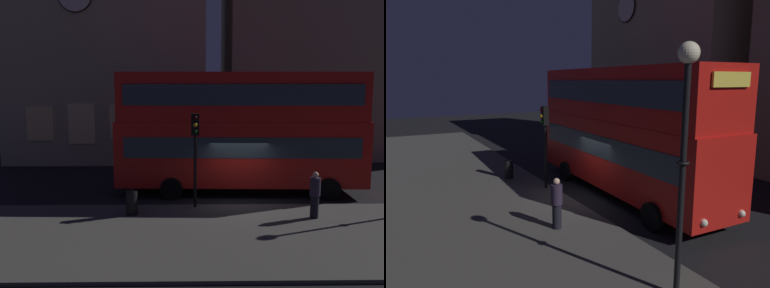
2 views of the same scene
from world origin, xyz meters
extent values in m
plane|color=black|center=(0.00, 0.00, 0.00)|extent=(80.00, 80.00, 0.00)
cube|color=#4C4944|center=(0.00, -4.19, 0.06)|extent=(44.00, 7.13, 0.12)
cube|color=tan|center=(-7.23, 12.06, 8.05)|extent=(12.34, 7.28, 16.10)
cube|color=#F2D18C|center=(-10.94, 8.39, 2.58)|extent=(1.58, 0.06, 2.01)
cube|color=#F9E09E|center=(-8.47, 8.39, 2.58)|extent=(1.58, 0.06, 2.39)
cube|color=#F9E09E|center=(-6.00, 8.39, 2.70)|extent=(1.58, 0.06, 1.99)
cube|color=#F2D18C|center=(-3.53, 8.39, 2.42)|extent=(1.58, 0.06, 1.88)
cube|color=tan|center=(7.84, 13.73, 8.52)|extent=(14.50, 8.82, 17.04)
cube|color=#F9E09E|center=(3.97, 9.29, 2.54)|extent=(2.47, 0.06, 2.38)
cube|color=#F9E09E|center=(7.84, 9.29, 2.29)|extent=(2.47, 0.06, 2.35)
cube|color=red|center=(0.18, 1.76, 1.93)|extent=(11.18, 2.92, 2.88)
cube|color=red|center=(0.18, 1.76, 4.44)|extent=(10.96, 2.86, 2.15)
cube|color=#2D3842|center=(0.18, 1.76, 2.29)|extent=(10.30, 2.95, 0.90)
cube|color=#2D3842|center=(0.18, 1.76, 4.55)|extent=(10.30, 2.95, 0.90)
cube|color=#F2D84C|center=(5.67, 1.57, 5.03)|extent=(0.13, 1.52, 0.44)
sphere|color=white|center=(5.78, 2.39, 0.83)|extent=(0.24, 0.24, 0.24)
sphere|color=white|center=(5.72, 0.75, 0.83)|extent=(0.24, 0.24, 0.24)
cylinder|color=black|center=(4.00, 2.95, 0.48)|extent=(0.97, 0.27, 0.97)
cylinder|color=black|center=(3.91, 0.32, 0.48)|extent=(0.97, 0.27, 0.97)
cylinder|color=black|center=(-2.82, 3.19, 0.48)|extent=(0.97, 0.27, 0.97)
cylinder|color=black|center=(-2.91, 0.56, 0.48)|extent=(0.97, 0.27, 0.97)
cylinder|color=black|center=(-1.92, -0.97, 1.57)|extent=(0.12, 0.12, 2.89)
cube|color=black|center=(-1.92, -0.97, 3.44)|extent=(0.32, 0.26, 0.85)
sphere|color=black|center=(-1.92, -1.11, 3.71)|extent=(0.17, 0.17, 0.17)
sphere|color=orange|center=(-1.92, -1.11, 3.44)|extent=(0.17, 0.17, 0.17)
sphere|color=black|center=(-1.92, -1.11, 3.17)|extent=(0.17, 0.17, 0.17)
cylinder|color=black|center=(2.44, -2.52, 0.54)|extent=(0.31, 0.31, 0.84)
cylinder|color=#2D2338|center=(2.44, -2.52, 1.30)|extent=(0.39, 0.39, 0.67)
sphere|color=beige|center=(2.44, -2.52, 1.74)|extent=(0.22, 0.22, 0.22)
cylinder|color=black|center=(-4.34, -1.93, 0.57)|extent=(0.45, 0.45, 0.90)
camera|label=1|loc=(-2.34, -18.61, 5.17)|focal=42.40mm
camera|label=2|loc=(12.63, -7.40, 5.02)|focal=33.38mm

